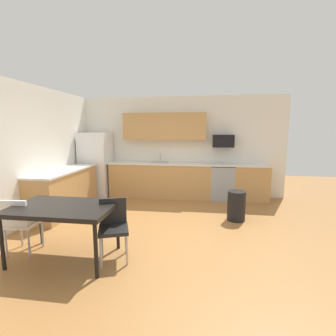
# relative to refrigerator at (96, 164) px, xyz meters

# --- Properties ---
(ground_plane) EXTENTS (12.00, 12.00, 0.00)m
(ground_plane) POSITION_rel_refrigerator_xyz_m (2.18, -2.22, -0.87)
(ground_plane) COLOR #9E6B38
(wall_back) EXTENTS (5.80, 0.10, 2.70)m
(wall_back) POSITION_rel_refrigerator_xyz_m (2.18, 0.43, 0.48)
(wall_back) COLOR white
(wall_back) RESTS_ON ground
(wall_left) EXTENTS (0.10, 5.80, 2.70)m
(wall_left) POSITION_rel_refrigerator_xyz_m (-0.47, -2.22, 0.48)
(wall_left) COLOR white
(wall_left) RESTS_ON ground
(cabinet_run_back) EXTENTS (2.70, 0.60, 0.90)m
(cabinet_run_back) POSITION_rel_refrigerator_xyz_m (1.78, 0.08, -0.42)
(cabinet_run_back) COLOR tan
(cabinet_run_back) RESTS_ON ground
(cabinet_run_back_right) EXTENTS (0.85, 0.60, 0.90)m
(cabinet_run_back_right) POSITION_rel_refrigerator_xyz_m (4.15, 0.08, -0.42)
(cabinet_run_back_right) COLOR tan
(cabinet_run_back_right) RESTS_ON ground
(cabinet_run_left) EXTENTS (0.60, 2.00, 0.90)m
(cabinet_run_left) POSITION_rel_refrigerator_xyz_m (-0.12, -1.42, -0.42)
(cabinet_run_left) COLOR tan
(cabinet_run_left) RESTS_ON ground
(countertop_back) EXTENTS (4.80, 0.64, 0.04)m
(countertop_back) POSITION_rel_refrigerator_xyz_m (2.18, 0.08, 0.05)
(countertop_back) COLOR silver
(countertop_back) RESTS_ON cabinet_run_back
(countertop_left) EXTENTS (0.64, 2.00, 0.04)m
(countertop_left) POSITION_rel_refrigerator_xyz_m (-0.12, -1.42, 0.05)
(countertop_left) COLOR silver
(countertop_left) RESTS_ON cabinet_run_left
(upper_cabinets_back) EXTENTS (2.20, 0.34, 0.70)m
(upper_cabinets_back) POSITION_rel_refrigerator_xyz_m (1.88, 0.21, 1.03)
(upper_cabinets_back) COLOR tan
(refrigerator) EXTENTS (0.76, 0.70, 1.73)m
(refrigerator) POSITION_rel_refrigerator_xyz_m (0.00, 0.00, 0.00)
(refrigerator) COLOR white
(refrigerator) RESTS_ON ground
(oven_range) EXTENTS (0.60, 0.60, 0.91)m
(oven_range) POSITION_rel_refrigerator_xyz_m (3.43, 0.08, -0.41)
(oven_range) COLOR #999BA0
(oven_range) RESTS_ON ground
(microwave) EXTENTS (0.54, 0.36, 0.32)m
(microwave) POSITION_rel_refrigerator_xyz_m (3.43, 0.18, 0.66)
(microwave) COLOR black
(sink_basin) EXTENTS (0.48, 0.40, 0.14)m
(sink_basin) POSITION_rel_refrigerator_xyz_m (1.75, 0.08, 0.01)
(sink_basin) COLOR #A5A8AD
(sink_basin) RESTS_ON countertop_back
(sink_faucet) EXTENTS (0.02, 0.02, 0.24)m
(sink_faucet) POSITION_rel_refrigerator_xyz_m (1.75, 0.26, 0.17)
(sink_faucet) COLOR #B2B5BA
(sink_faucet) RESTS_ON countertop_back
(dining_table) EXTENTS (1.40, 0.90, 0.78)m
(dining_table) POSITION_rel_refrigerator_xyz_m (1.01, -3.36, -0.15)
(dining_table) COLOR black
(dining_table) RESTS_ON ground
(chair_near_table) EXTENTS (0.51, 0.51, 0.85)m
(chair_near_table) POSITION_rel_refrigerator_xyz_m (1.69, -3.24, -0.36)
(chair_near_table) COLOR black
(chair_near_table) RESTS_ON ground
(chair_far_side) EXTENTS (0.43, 0.43, 0.85)m
(chair_far_side) POSITION_rel_refrigerator_xyz_m (0.32, -3.34, -0.36)
(chair_far_side) COLOR white
(chair_far_side) RESTS_ON ground
(trash_bin) EXTENTS (0.36, 0.36, 0.60)m
(trash_bin) POSITION_rel_refrigerator_xyz_m (3.61, -1.46, -0.57)
(trash_bin) COLOR black
(trash_bin) RESTS_ON ground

